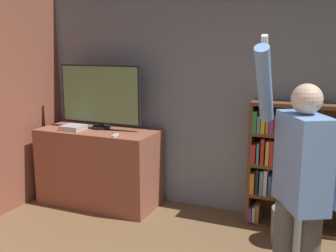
% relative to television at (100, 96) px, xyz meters
% --- Properties ---
extents(wall_back, '(6.99, 0.09, 2.70)m').
position_rel_television_xyz_m(wall_back, '(1.69, 0.33, 0.07)').
color(wall_back, gray).
rests_on(wall_back, ground_plane).
extents(tv_ledge, '(1.40, 0.65, 0.90)m').
position_rel_television_xyz_m(tv_ledge, '(-0.00, -0.07, -0.84)').
color(tv_ledge, '#93513D').
rests_on(tv_ledge, ground_plane).
extents(television, '(1.03, 0.22, 0.75)m').
position_rel_television_xyz_m(television, '(0.00, 0.00, 0.00)').
color(television, black).
rests_on(television, tv_ledge).
extents(game_console, '(0.25, 0.23, 0.05)m').
position_rel_television_xyz_m(game_console, '(-0.25, -0.20, -0.36)').
color(game_console, silver).
rests_on(game_console, tv_ledge).
extents(remote_loose, '(0.06, 0.14, 0.02)m').
position_rel_television_xyz_m(remote_loose, '(0.36, -0.30, -0.37)').
color(remote_loose, white).
rests_on(remote_loose, tv_ledge).
extents(bookshelf, '(0.93, 0.28, 1.31)m').
position_rel_television_xyz_m(bookshelf, '(2.11, 0.15, -0.62)').
color(bookshelf, brown).
rests_on(bookshelf, ground_plane).
extents(person, '(0.59, 0.56, 1.93)m').
position_rel_television_xyz_m(person, '(2.35, -1.28, -0.30)').
color(person, '#56514C').
rests_on(person, ground_plane).
extents(waste_bin, '(0.34, 0.34, 0.35)m').
position_rel_television_xyz_m(waste_bin, '(2.21, -0.23, -1.11)').
color(waste_bin, gray).
rests_on(waste_bin, ground_plane).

